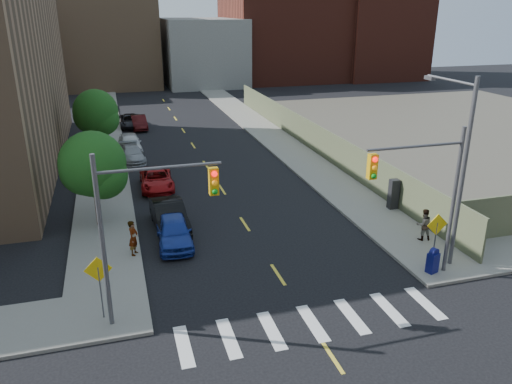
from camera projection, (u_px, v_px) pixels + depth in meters
sidewalk_nw at (103, 127)px, 51.34m from camera, size 3.50×73.00×0.15m
sidewalk_ne at (248, 118)px, 55.39m from camera, size 3.50×73.00×0.15m
fence_north at (310, 135)px, 43.32m from camera, size 0.12×44.00×2.50m
gravel_lot at (471, 130)px, 50.35m from camera, size 36.00×42.00×0.06m
bg_bldg_midwest at (109, 36)px, 76.65m from camera, size 14.00×16.00×15.00m
bg_bldg_center at (202, 52)px, 79.39m from camera, size 12.00×16.00×10.00m
bg_bldg_east at (282, 30)px, 83.80m from camera, size 18.00×18.00×16.00m
bg_bldg_fareast at (373, 23)px, 85.83m from camera, size 14.00×16.00×18.00m
signal_nw at (143, 216)px, 18.30m from camera, size 4.59×0.30×7.00m
signal_ne at (426, 185)px, 21.43m from camera, size 4.59×0.30×7.00m
streetlight_ne at (459, 160)px, 22.57m from camera, size 0.25×3.70×9.00m
warn_sign_nw at (99, 276)px, 19.16m from camera, size 1.06×0.06×2.83m
warn_sign_ne at (436, 231)px, 23.08m from camera, size 1.06×0.06×2.83m
warn_sign_midwest at (100, 172)px, 31.31m from camera, size 1.06×0.06×2.83m
tree_west_near at (93, 168)px, 27.18m from camera, size 3.66×3.64×5.52m
tree_west_far at (96, 114)px, 40.68m from camera, size 3.66×3.64×5.52m
parked_car_blue at (174, 231)px, 26.01m from camera, size 1.95×4.42×1.48m
parked_car_black at (169, 216)px, 27.80m from camera, size 1.91×4.81×1.56m
parked_car_red at (157, 179)px, 34.11m from camera, size 2.29×4.74×1.30m
parked_car_silver at (132, 154)px, 40.04m from camera, size 2.12×4.44×1.25m
parked_car_white at (130, 143)px, 42.68m from camera, size 1.97×4.62×1.56m
parked_car_maroon at (139, 122)px, 50.71m from camera, size 1.58×4.15×1.35m
parked_car_grey at (130, 121)px, 51.59m from camera, size 2.19×4.63×1.28m
mailbox at (433, 260)px, 22.97m from camera, size 0.60×0.53×1.23m
payphone at (393, 194)px, 30.19m from camera, size 0.56×0.46×1.85m
pedestrian_west at (133, 238)px, 24.54m from camera, size 0.66×0.77×1.80m
pedestrian_east at (424, 224)px, 26.14m from camera, size 0.92×0.77×1.72m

